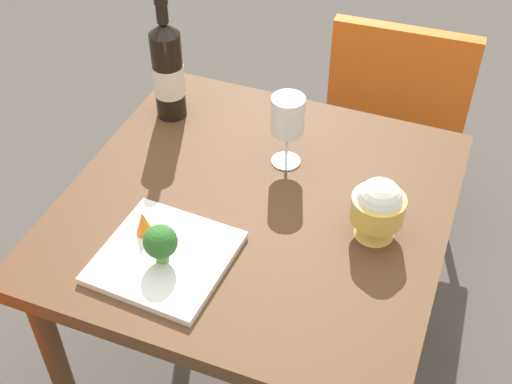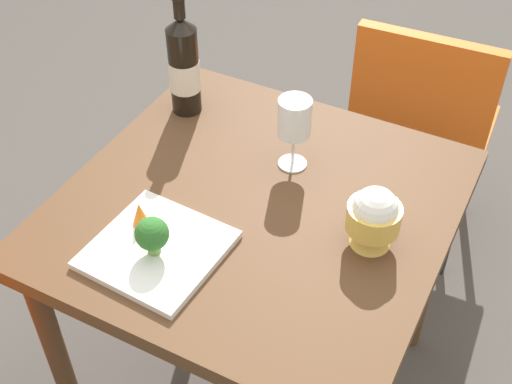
{
  "view_description": "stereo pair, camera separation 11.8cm",
  "coord_description": "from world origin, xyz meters",
  "px_view_note": "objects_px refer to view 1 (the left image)",
  "views": [
    {
      "loc": [
        0.39,
        -1.0,
        1.74
      ],
      "look_at": [
        0.0,
        0.0,
        0.75
      ],
      "focal_mm": 47.5,
      "sensor_mm": 36.0,
      "label": 1
    },
    {
      "loc": [
        0.5,
        -0.96,
        1.74
      ],
      "look_at": [
        0.0,
        0.0,
        0.75
      ],
      "focal_mm": 47.5,
      "sensor_mm": 36.0,
      "label": 2
    }
  ],
  "objects_px": {
    "carrot_garnish_left": "(144,223)",
    "serving_plate": "(165,257)",
    "broccoli_floret": "(161,242)",
    "chair_by_wall": "(397,111)",
    "wine_glass": "(288,117)",
    "rice_bowl": "(378,209)",
    "wine_bottle": "(168,70)"
  },
  "relations": [
    {
      "from": "wine_bottle",
      "to": "broccoli_floret",
      "type": "bearing_deg",
      "value": -65.56
    },
    {
      "from": "wine_glass",
      "to": "broccoli_floret",
      "type": "xyz_separation_m",
      "value": [
        -0.12,
        -0.39,
        -0.06
      ]
    },
    {
      "from": "wine_bottle",
      "to": "rice_bowl",
      "type": "bearing_deg",
      "value": -21.76
    },
    {
      "from": "wine_bottle",
      "to": "wine_glass",
      "type": "bearing_deg",
      "value": -12.64
    },
    {
      "from": "wine_bottle",
      "to": "serving_plate",
      "type": "relative_size",
      "value": 1.24
    },
    {
      "from": "carrot_garnish_left",
      "to": "serving_plate",
      "type": "bearing_deg",
      "value": -31.61
    },
    {
      "from": "chair_by_wall",
      "to": "serving_plate",
      "type": "xyz_separation_m",
      "value": [
        -0.29,
        -0.95,
        0.2
      ]
    },
    {
      "from": "wine_glass",
      "to": "rice_bowl",
      "type": "bearing_deg",
      "value": -32.39
    },
    {
      "from": "wine_glass",
      "to": "serving_plate",
      "type": "height_order",
      "value": "wine_glass"
    },
    {
      "from": "chair_by_wall",
      "to": "rice_bowl",
      "type": "relative_size",
      "value": 6.0
    },
    {
      "from": "wine_glass",
      "to": "broccoli_floret",
      "type": "distance_m",
      "value": 0.41
    },
    {
      "from": "carrot_garnish_left",
      "to": "chair_by_wall",
      "type": "bearing_deg",
      "value": 68.62
    },
    {
      "from": "serving_plate",
      "to": "carrot_garnish_left",
      "type": "relative_size",
      "value": 4.61
    },
    {
      "from": "broccoli_floret",
      "to": "carrot_garnish_left",
      "type": "height_order",
      "value": "broccoli_floret"
    },
    {
      "from": "broccoli_floret",
      "to": "serving_plate",
      "type": "bearing_deg",
      "value": 103.2
    },
    {
      "from": "rice_bowl",
      "to": "carrot_garnish_left",
      "type": "height_order",
      "value": "rice_bowl"
    },
    {
      "from": "wine_bottle",
      "to": "rice_bowl",
      "type": "xyz_separation_m",
      "value": [
        0.58,
        -0.23,
        -0.06
      ]
    },
    {
      "from": "chair_by_wall",
      "to": "serving_plate",
      "type": "bearing_deg",
      "value": -109.49
    },
    {
      "from": "wine_bottle",
      "to": "broccoli_floret",
      "type": "height_order",
      "value": "wine_bottle"
    },
    {
      "from": "serving_plate",
      "to": "broccoli_floret",
      "type": "bearing_deg",
      "value": -76.8
    },
    {
      "from": "rice_bowl",
      "to": "broccoli_floret",
      "type": "bearing_deg",
      "value": -147.68
    },
    {
      "from": "wine_bottle",
      "to": "wine_glass",
      "type": "relative_size",
      "value": 1.83
    },
    {
      "from": "serving_plate",
      "to": "broccoli_floret",
      "type": "distance_m",
      "value": 0.06
    },
    {
      "from": "wine_bottle",
      "to": "rice_bowl",
      "type": "relative_size",
      "value": 2.31
    },
    {
      "from": "serving_plate",
      "to": "broccoli_floret",
      "type": "height_order",
      "value": "broccoli_floret"
    },
    {
      "from": "carrot_garnish_left",
      "to": "wine_bottle",
      "type": "bearing_deg",
      "value": 109.19
    },
    {
      "from": "wine_glass",
      "to": "carrot_garnish_left",
      "type": "relative_size",
      "value": 3.13
    },
    {
      "from": "chair_by_wall",
      "to": "wine_bottle",
      "type": "bearing_deg",
      "value": -137.68
    },
    {
      "from": "rice_bowl",
      "to": "broccoli_floret",
      "type": "distance_m",
      "value": 0.44
    },
    {
      "from": "wine_glass",
      "to": "rice_bowl",
      "type": "xyz_separation_m",
      "value": [
        0.25,
        -0.16,
        -0.05
      ]
    },
    {
      "from": "wine_bottle",
      "to": "carrot_garnish_left",
      "type": "height_order",
      "value": "wine_bottle"
    },
    {
      "from": "wine_glass",
      "to": "carrot_garnish_left",
      "type": "xyz_separation_m",
      "value": [
        -0.19,
        -0.34,
        -0.08
      ]
    }
  ]
}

